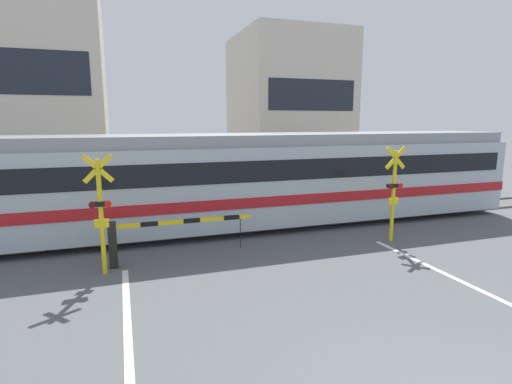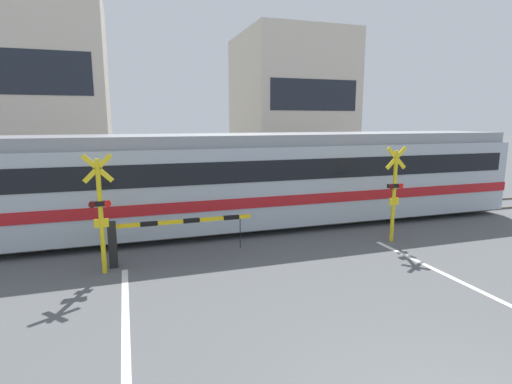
{
  "view_description": "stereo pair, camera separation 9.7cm",
  "coord_description": "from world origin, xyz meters",
  "px_view_note": "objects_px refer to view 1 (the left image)",
  "views": [
    {
      "loc": [
        -3.52,
        -2.5,
        3.58
      ],
      "look_at": [
        0.0,
        7.88,
        1.6
      ],
      "focal_mm": 28.0,
      "sensor_mm": 36.0,
      "label": 1
    },
    {
      "loc": [
        -3.43,
        -2.53,
        3.58
      ],
      "look_at": [
        0.0,
        7.88,
        1.6
      ],
      "focal_mm": 28.0,
      "sensor_mm": 36.0,
      "label": 2
    }
  ],
  "objects_px": {
    "crossing_barrier_near": "(150,233)",
    "crossing_barrier_far": "(281,186)",
    "crossing_signal_left": "(101,209)",
    "crossing_signal_right": "(394,190)",
    "commuter_train": "(247,178)",
    "pedestrian": "(230,175)"
  },
  "relations": [
    {
      "from": "crossing_barrier_near",
      "to": "pedestrian",
      "type": "xyz_separation_m",
      "value": [
        4.31,
        8.29,
        0.19
      ]
    },
    {
      "from": "crossing_barrier_near",
      "to": "crossing_signal_right",
      "type": "height_order",
      "value": "crossing_signal_right"
    },
    {
      "from": "commuter_train",
      "to": "crossing_signal_left",
      "type": "distance_m",
      "value": 5.42
    },
    {
      "from": "pedestrian",
      "to": "crossing_barrier_far",
      "type": "bearing_deg",
      "value": -58.1
    },
    {
      "from": "crossing_barrier_near",
      "to": "crossing_signal_left",
      "type": "relative_size",
      "value": 1.28
    },
    {
      "from": "crossing_barrier_near",
      "to": "crossing_signal_right",
      "type": "distance_m",
      "value": 7.03
    },
    {
      "from": "commuter_train",
      "to": "pedestrian",
      "type": "bearing_deg",
      "value": 80.9
    },
    {
      "from": "crossing_barrier_far",
      "to": "crossing_barrier_near",
      "type": "bearing_deg",
      "value": -135.72
    },
    {
      "from": "crossing_barrier_far",
      "to": "crossing_signal_left",
      "type": "distance_m",
      "value": 9.29
    },
    {
      "from": "crossing_signal_left",
      "to": "crossing_barrier_far",
      "type": "bearing_deg",
      "value": 41.08
    },
    {
      "from": "crossing_barrier_near",
      "to": "crossing_signal_right",
      "type": "bearing_deg",
      "value": -2.75
    },
    {
      "from": "crossing_barrier_far",
      "to": "crossing_signal_right",
      "type": "relative_size",
      "value": 1.28
    },
    {
      "from": "commuter_train",
      "to": "crossing_signal_left",
      "type": "xyz_separation_m",
      "value": [
        -4.5,
        -3.02,
        -0.11
      ]
    },
    {
      "from": "crossing_signal_right",
      "to": "pedestrian",
      "type": "height_order",
      "value": "crossing_signal_right"
    },
    {
      "from": "crossing_signal_left",
      "to": "crossing_signal_right",
      "type": "bearing_deg",
      "value": 0.0
    },
    {
      "from": "commuter_train",
      "to": "crossing_barrier_far",
      "type": "relative_size",
      "value": 5.36
    },
    {
      "from": "crossing_barrier_near",
      "to": "crossing_barrier_far",
      "type": "bearing_deg",
      "value": 44.28
    },
    {
      "from": "crossing_barrier_near",
      "to": "crossing_signal_left",
      "type": "bearing_deg",
      "value": -162.81
    },
    {
      "from": "commuter_train",
      "to": "crossing_signal_right",
      "type": "xyz_separation_m",
      "value": [
        3.57,
        -3.02,
        -0.11
      ]
    },
    {
      "from": "crossing_barrier_far",
      "to": "crossing_signal_left",
      "type": "xyz_separation_m",
      "value": [
        -6.98,
        -6.08,
        0.77
      ]
    },
    {
      "from": "crossing_barrier_near",
      "to": "pedestrian",
      "type": "height_order",
      "value": "pedestrian"
    },
    {
      "from": "crossing_barrier_far",
      "to": "crossing_signal_right",
      "type": "xyz_separation_m",
      "value": [
        1.09,
        -6.08,
        0.77
      ]
    }
  ]
}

